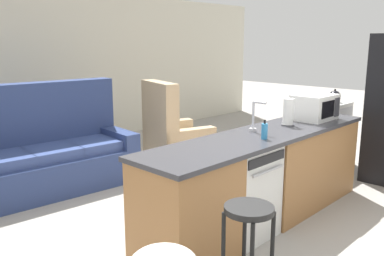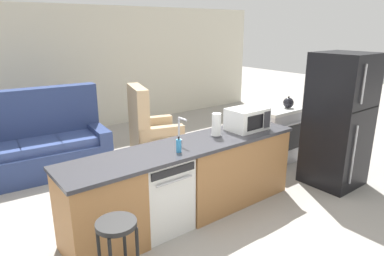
{
  "view_description": "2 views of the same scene",
  "coord_description": "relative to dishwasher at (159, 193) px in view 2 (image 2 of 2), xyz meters",
  "views": [
    {
      "loc": [
        -3.06,
        -2.14,
        1.75
      ],
      "look_at": [
        -0.01,
        0.82,
        0.85
      ],
      "focal_mm": 38.0,
      "sensor_mm": 36.0,
      "label": 1
    },
    {
      "loc": [
        -2.04,
        -2.91,
        2.18
      ],
      "look_at": [
        0.67,
        0.6,
        0.85
      ],
      "focal_mm": 32.0,
      "sensor_mm": 36.0,
      "label": 2
    }
  ],
  "objects": [
    {
      "name": "armchair",
      "position": [
        1.18,
        2.13,
        -0.07
      ],
      "size": [
        1.01,
        1.04,
        1.2
      ],
      "color": "tan",
      "rests_on": "ground_plane"
    },
    {
      "name": "ground_plane",
      "position": [
        0.25,
        0.0,
        -0.42
      ],
      "size": [
        24.0,
        24.0,
        0.0
      ],
      "primitive_type": "plane",
      "color": "gray"
    },
    {
      "name": "couch",
      "position": [
        -0.63,
        2.45,
        -0.03
      ],
      "size": [
        2.07,
        1.08,
        1.27
      ],
      "color": "navy",
      "rests_on": "ground_plane"
    },
    {
      "name": "kitchen_counter",
      "position": [
        0.49,
        0.0,
        -0.0
      ],
      "size": [
        2.94,
        0.66,
        0.9
      ],
      "color": "#9E6B3D",
      "rests_on": "ground_plane"
    },
    {
      "name": "wall_back",
      "position": [
        0.55,
        4.2,
        0.88
      ],
      "size": [
        10.0,
        0.06,
        2.6
      ],
      "color": "beige",
      "rests_on": "ground_plane"
    },
    {
      "name": "refrigerator",
      "position": [
        2.6,
        -0.55,
        0.5
      ],
      "size": [
        0.72,
        0.73,
        1.85
      ],
      "color": "black",
      "rests_on": "ground_plane"
    },
    {
      "name": "bar_stool",
      "position": [
        -0.84,
        -0.73,
        0.11
      ],
      "size": [
        0.32,
        0.32,
        0.74
      ],
      "color": "black",
      "rests_on": "ground_plane"
    },
    {
      "name": "microwave",
      "position": [
        1.36,
        -0.0,
        0.62
      ],
      "size": [
        0.5,
        0.37,
        0.28
      ],
      "color": "white",
      "rests_on": "kitchen_counter"
    },
    {
      "name": "paper_towel_roll",
      "position": [
        0.86,
        0.03,
        0.62
      ],
      "size": [
        0.14,
        0.14,
        0.28
      ],
      "color": "#4C4C51",
      "rests_on": "kitchen_counter"
    },
    {
      "name": "stove_range",
      "position": [
        2.6,
        0.55,
        0.03
      ],
      "size": [
        0.76,
        0.68,
        0.9
      ],
      "color": "#B7B7BC",
      "rests_on": "ground_plane"
    },
    {
      "name": "sink_faucet",
      "position": [
        0.37,
        0.11,
        0.61
      ],
      "size": [
        0.07,
        0.18,
        0.3
      ],
      "color": "silver",
      "rests_on": "kitchen_counter"
    },
    {
      "name": "kettle",
      "position": [
        2.77,
        0.42,
        0.56
      ],
      "size": [
        0.21,
        0.17,
        0.19
      ],
      "color": "black",
      "rests_on": "stove_range"
    },
    {
      "name": "dishwasher",
      "position": [
        0.0,
        0.0,
        0.0
      ],
      "size": [
        0.58,
        0.61,
        0.84
      ],
      "color": "silver",
      "rests_on": "ground_plane"
    },
    {
      "name": "soap_bottle",
      "position": [
        0.18,
        -0.14,
        0.55
      ],
      "size": [
        0.06,
        0.06,
        0.18
      ],
      "color": "#338CCC",
      "rests_on": "kitchen_counter"
    }
  ]
}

